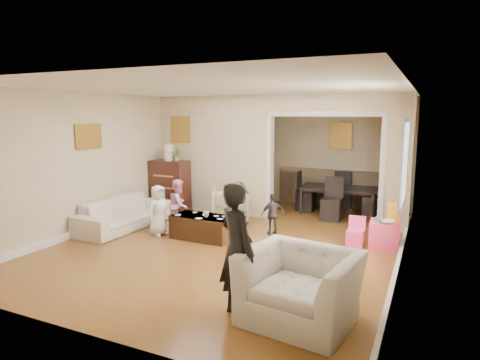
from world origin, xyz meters
The scene contains 27 objects.
floor centered at (0.00, 0.00, 0.00)m, with size 7.00×7.00×0.00m, color brown.
partition_left centered at (-1.38, 1.80, 1.30)m, with size 2.75×0.18×2.60m, color beige.
partition_right centered at (2.48, 1.80, 1.30)m, with size 0.55×0.18×2.60m, color beige.
partition_header centered at (1.10, 1.80, 2.42)m, with size 2.22×0.18×0.35m, color beige.
window_pane centered at (2.73, -0.40, 1.55)m, with size 0.03×0.95×1.10m, color white.
framed_art_partition centered at (-2.20, 1.70, 1.85)m, with size 0.45×0.03×0.55m, color brown.
framed_art_sofa_wall centered at (-2.71, -0.60, 1.80)m, with size 0.03×0.55×0.40m, color brown.
framed_art_alcove centered at (1.10, 3.44, 1.70)m, with size 0.45×0.03×0.55m, color brown.
sofa centered at (-2.30, -0.21, 0.29)m, with size 2.01×0.79×0.59m, color beige.
armchair_back centered at (-0.65, 1.15, 0.34)m, with size 0.73×0.76×0.69m, color tan.
armchair_front centered at (1.87, -2.31, 0.38)m, with size 1.17×1.02×0.76m, color beige.
dresser centered at (-2.31, 1.39, 0.58)m, with size 0.85×0.48×1.17m, color black.
table_lamp centered at (-2.31, 1.39, 1.35)m, with size 0.22×0.22×0.36m, color #FFECCF.
potted_plant centered at (-2.11, 1.39, 1.31)m, with size 0.26×0.23×0.29m, color #527E38.
coffee_table centered at (-0.57, -0.14, 0.21)m, with size 1.10×0.55×0.41m, color #352011.
coffee_cup centered at (-0.47, -0.19, 0.46)m, with size 0.10×0.10×0.10m, color silver.
play_table centered at (2.43, 0.64, 0.23)m, with size 0.47×0.47×0.45m, color #E23B6A.
cereal_box centered at (2.55, 0.74, 0.60)m, with size 0.20×0.07×0.30m, color yellow.
cyan_cup centered at (2.33, 0.59, 0.49)m, with size 0.08×0.08×0.08m, color teal.
toy_block centered at (2.31, 0.76, 0.48)m, with size 0.08×0.06×0.05m, color red.
play_bowl centered at (2.48, 0.52, 0.48)m, with size 0.23×0.23×0.06m, color silver.
dining_table centered at (1.23, 2.77, 0.30)m, with size 1.69×0.94×0.59m, color black.
adult_person centered at (1.22, -2.50, 0.76)m, with size 0.55×0.36×1.51m, color black.
child_kneel_a centered at (-1.42, -0.29, 0.47)m, with size 0.45×0.30×0.93m, color white.
child_kneel_b centered at (-1.27, 0.16, 0.49)m, with size 0.48×0.37×0.98m, color pink.
child_toddler centered at (0.48, 0.61, 0.38)m, with size 0.45×0.19×0.77m, color black.
craft_papers centered at (-0.53, -0.15, 0.42)m, with size 0.94×0.46×0.00m.
Camera 1 is at (3.06, -6.40, 2.21)m, focal length 31.13 mm.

